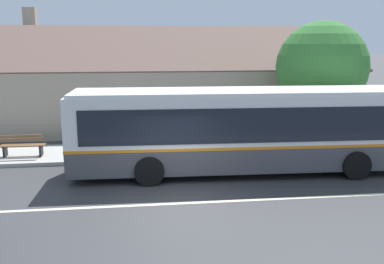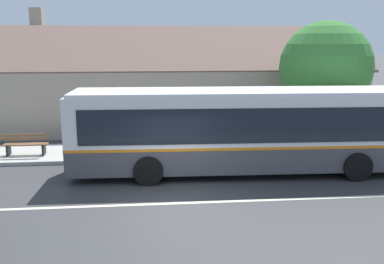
{
  "view_description": "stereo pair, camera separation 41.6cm",
  "coord_description": "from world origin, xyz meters",
  "px_view_note": "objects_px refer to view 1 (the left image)",
  "views": [
    {
      "loc": [
        -1.05,
        -11.97,
        4.74
      ],
      "look_at": [
        0.83,
        2.96,
        1.54
      ],
      "focal_mm": 40.0,
      "sensor_mm": 36.0,
      "label": 1
    },
    {
      "loc": [
        -0.64,
        -12.02,
        4.74
      ],
      "look_at": [
        0.83,
        2.96,
        1.54
      ],
      "focal_mm": 40.0,
      "sensor_mm": 36.0,
      "label": 2
    }
  ],
  "objects_px": {
    "bench_down_street": "(111,142)",
    "street_tree_primary": "(321,70)",
    "transit_bus": "(243,128)",
    "bench_by_building": "(22,146)"
  },
  "relations": [
    {
      "from": "bench_by_building",
      "to": "bench_down_street",
      "type": "distance_m",
      "value": 3.55
    },
    {
      "from": "transit_bus",
      "to": "street_tree_primary",
      "type": "xyz_separation_m",
      "value": [
        4.59,
        3.98,
        1.79
      ]
    },
    {
      "from": "transit_bus",
      "to": "bench_down_street",
      "type": "distance_m",
      "value": 5.83
    },
    {
      "from": "bench_by_building",
      "to": "street_tree_primary",
      "type": "distance_m",
      "value": 13.42
    },
    {
      "from": "bench_by_building",
      "to": "street_tree_primary",
      "type": "relative_size",
      "value": 0.31
    },
    {
      "from": "transit_bus",
      "to": "bench_by_building",
      "type": "xyz_separation_m",
      "value": [
        -8.45,
        2.67,
        -1.07
      ]
    },
    {
      "from": "transit_bus",
      "to": "street_tree_primary",
      "type": "distance_m",
      "value": 6.34
    },
    {
      "from": "transit_bus",
      "to": "bench_down_street",
      "type": "bearing_deg",
      "value": 149.16
    },
    {
      "from": "bench_down_street",
      "to": "street_tree_primary",
      "type": "xyz_separation_m",
      "value": [
        9.51,
        1.05,
        2.87
      ]
    },
    {
      "from": "transit_bus",
      "to": "bench_down_street",
      "type": "height_order",
      "value": "transit_bus"
    }
  ]
}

